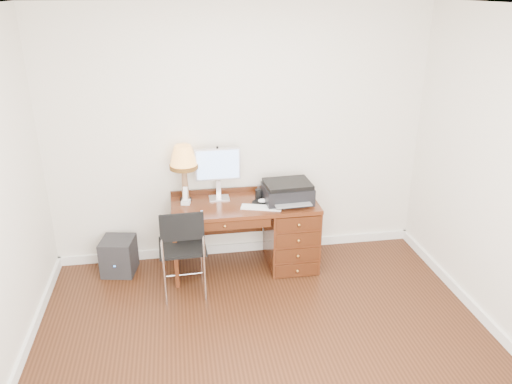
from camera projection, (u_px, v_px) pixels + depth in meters
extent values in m
plane|color=black|center=(269.00, 352.00, 4.15)|extent=(4.00, 4.00, 0.00)
plane|color=silver|center=(239.00, 137.00, 5.23)|extent=(4.00, 0.00, 4.00)
plane|color=white|center=(273.00, 7.00, 3.11)|extent=(4.00, 4.00, 0.00)
cube|color=white|center=(241.00, 247.00, 5.71)|extent=(4.00, 0.03, 0.10)
cube|color=white|center=(16.00, 375.00, 3.83)|extent=(0.03, 3.50, 0.10)
cube|color=white|center=(488.00, 323.00, 4.43)|extent=(0.03, 3.50, 0.10)
cube|color=#532411|center=(245.00, 205.00, 5.14)|extent=(1.50, 0.65, 0.04)
cube|color=#532411|center=(291.00, 234.00, 5.36)|extent=(0.50, 0.61, 0.71)
cube|color=#532411|center=(175.00, 242.00, 5.18)|extent=(0.04, 0.61, 0.71)
cube|color=#411C0D|center=(219.00, 218.00, 5.48)|extent=(0.96, 0.03, 0.39)
cube|color=#411C0D|center=(225.00, 226.00, 4.85)|extent=(0.91, 0.03, 0.09)
sphere|color=#BF8C3F|center=(298.00, 248.00, 5.06)|extent=(0.03, 0.03, 0.03)
cube|color=silver|center=(219.00, 198.00, 5.24)|extent=(0.21, 0.15, 0.01)
cube|color=silver|center=(218.00, 188.00, 5.24)|extent=(0.05, 0.03, 0.17)
cube|color=silver|center=(218.00, 164.00, 5.12)|extent=(0.47, 0.04, 0.34)
cube|color=#4C8CF2|center=(218.00, 165.00, 5.10)|extent=(0.43, 0.01, 0.30)
cube|color=white|center=(261.00, 208.00, 5.01)|extent=(0.42, 0.23, 0.02)
cylinder|color=black|center=(263.00, 203.00, 5.13)|extent=(0.23, 0.23, 0.01)
ellipsoid|color=white|center=(263.00, 201.00, 5.13)|extent=(0.10, 0.06, 0.04)
cube|color=black|center=(287.00, 194.00, 5.14)|extent=(0.50, 0.40, 0.17)
cube|color=black|center=(288.00, 184.00, 5.10)|extent=(0.48, 0.38, 0.04)
cylinder|color=black|center=(186.00, 199.00, 5.19)|extent=(0.12, 0.12, 0.02)
cone|color=brown|center=(185.00, 183.00, 5.12)|extent=(0.08, 0.08, 0.35)
cone|color=#F1A34C|center=(183.00, 156.00, 5.01)|extent=(0.29, 0.29, 0.22)
cylinder|color=#593814|center=(184.00, 166.00, 5.05)|extent=(0.29, 0.29, 0.04)
cube|color=white|center=(186.00, 202.00, 5.11)|extent=(0.10, 0.10, 0.04)
cube|color=white|center=(185.00, 194.00, 5.07)|extent=(0.05, 0.07, 0.15)
cylinder|color=black|center=(259.00, 194.00, 5.22)|extent=(0.08, 0.08, 0.10)
cube|color=black|center=(182.00, 246.00, 4.80)|extent=(0.46, 0.46, 0.03)
cube|color=black|center=(181.00, 227.00, 4.49)|extent=(0.40, 0.04, 0.27)
cylinder|color=silver|center=(164.00, 261.00, 5.04)|extent=(0.02, 0.02, 0.50)
cylinder|color=silver|center=(202.00, 258.00, 5.10)|extent=(0.02, 0.02, 0.50)
cylinder|color=silver|center=(164.00, 281.00, 4.70)|extent=(0.02, 0.02, 0.50)
cylinder|color=silver|center=(204.00, 277.00, 4.75)|extent=(0.02, 0.02, 0.50)
cylinder|color=silver|center=(161.00, 238.00, 4.49)|extent=(0.02, 0.02, 0.44)
cylinder|color=silver|center=(202.00, 234.00, 4.55)|extent=(0.02, 0.02, 0.44)
cube|color=black|center=(119.00, 256.00, 5.24)|extent=(0.38, 0.38, 0.38)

